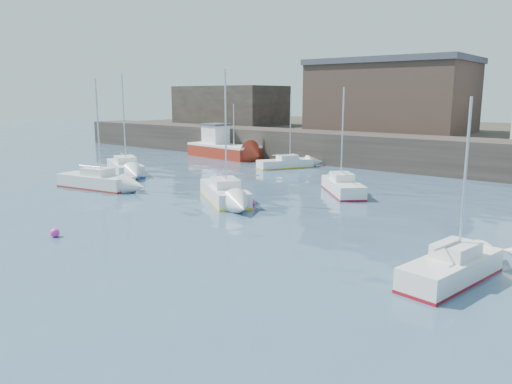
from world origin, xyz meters
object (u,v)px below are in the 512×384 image
Objects in this scene: sailboat_h at (285,163)px; buoy_far at (252,205)px; sailboat_c at (452,268)px; sailboat_b at (224,192)px; buoy_mid at (420,272)px; fishing_boat at (222,147)px; sailboat_e at (125,167)px; buoy_near at (55,237)px; sailboat_a at (96,181)px; sailboat_f at (343,186)px.

sailboat_h is 18.05× the size of buoy_far.
sailboat_b is at bearing 160.90° from sailboat_c.
sailboat_b is 22.06× the size of buoy_far.
fishing_boat is at bearing 143.61° from buoy_mid.
sailboat_b is 0.97× the size of sailboat_e.
sailboat_h is 15.30× the size of buoy_near.
buoy_mid is (24.78, -2.66, -0.55)m from sailboat_a.
sailboat_f is at bearing -26.72° from fishing_boat.
sailboat_a reaches higher than fishing_boat.
sailboat_c is at bearing -6.36° from sailboat_a.
sailboat_b is (15.44, -16.92, -0.58)m from fishing_boat.
buoy_mid is (30.10, -22.18, -1.11)m from fishing_boat.
sailboat_b is 16.81m from sailboat_c.
sailboat_b reaches higher than sailboat_f.
buoy_mid is (9.83, -11.98, -0.50)m from sailboat_f.
sailboat_b is at bearing 178.60° from buoy_far.
sailboat_a is 24.93m from buoy_mid.
sailboat_a is at bearing -148.06° from sailboat_f.
buoy_near is at bearing -62.45° from fishing_boat.
fishing_boat is at bearing 136.32° from buoy_far.
sailboat_h is at bearing 142.90° from sailboat_f.
buoy_near is 16.53m from buoy_mid.
sailboat_f is at bearing 72.78° from buoy_near.
sailboat_f is (20.27, -10.20, -0.61)m from fishing_boat.
sailboat_e is at bearing 169.24° from buoy_far.
sailboat_c is at bearing -19.10° from sailboat_b.
sailboat_f is at bearing 69.79° from buoy_far.
sailboat_a is 0.92× the size of sailboat_e.
fishing_boat is 13.90m from sailboat_e.
sailboat_h is at bearing 51.73° from sailboat_e.
sailboat_a is at bearing 173.64° from sailboat_c.
buoy_mid is at bearing 169.05° from sailboat_c.
fishing_boat is 1.16× the size of sailboat_a.
sailboat_a reaches higher than sailboat_f.
sailboat_b is 14.53m from sailboat_e.
sailboat_c is at bearing -10.95° from buoy_mid.
sailboat_a is at bearing 173.87° from buoy_mid.
sailboat_a is 1.18× the size of sailboat_c.
sailboat_f reaches higher than fishing_boat.
buoy_far is (-2.49, -6.78, -0.50)m from sailboat_f.
sailboat_h is at bearing 110.22° from sailboat_b.
sailboat_h is (4.83, 16.98, -0.11)m from sailboat_a.
buoy_mid reaches higher than buoy_far.
fishing_boat is 24.44× the size of buoy_far.
fishing_boat is 1.11× the size of sailboat_b.
fishing_boat is 1.26× the size of sailboat_f.
buoy_mid is (19.96, -19.64, -0.43)m from sailboat_h.
buoy_near is at bearing -79.93° from sailboat_h.
fishing_boat is 24.61m from buoy_far.
sailboat_a reaches higher than sailboat_h.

